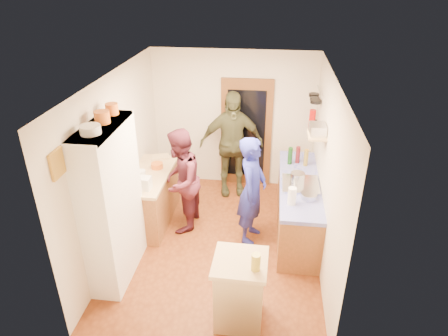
% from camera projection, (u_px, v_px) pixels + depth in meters
% --- Properties ---
extents(floor, '(3.00, 4.00, 0.02)m').
position_uv_depth(floor, '(219.00, 242.00, 6.28)').
color(floor, brown).
rests_on(floor, ground).
extents(ceiling, '(3.00, 4.00, 0.02)m').
position_uv_depth(ceiling, '(218.00, 77.00, 5.09)').
color(ceiling, silver).
rests_on(ceiling, ground).
extents(wall_back, '(3.00, 0.02, 2.60)m').
position_uv_depth(wall_back, '(233.00, 120.00, 7.46)').
color(wall_back, beige).
rests_on(wall_back, ground).
extents(wall_front, '(3.00, 0.02, 2.60)m').
position_uv_depth(wall_front, '(191.00, 261.00, 3.91)').
color(wall_front, beige).
rests_on(wall_front, ground).
extents(wall_left, '(0.02, 4.00, 2.60)m').
position_uv_depth(wall_left, '(117.00, 163.00, 5.86)').
color(wall_left, beige).
rests_on(wall_left, ground).
extents(wall_right, '(0.02, 4.00, 2.60)m').
position_uv_depth(wall_right, '(327.00, 175.00, 5.52)').
color(wall_right, beige).
rests_on(wall_right, ground).
extents(door_frame, '(0.95, 0.06, 2.10)m').
position_uv_depth(door_frame, '(246.00, 134.00, 7.51)').
color(door_frame, brown).
rests_on(door_frame, ground).
extents(door_glass, '(0.70, 0.02, 1.70)m').
position_uv_depth(door_glass, '(246.00, 134.00, 7.48)').
color(door_glass, black).
rests_on(door_glass, door_frame).
extents(hutch_body, '(0.40, 1.20, 2.20)m').
position_uv_depth(hutch_body, '(112.00, 204.00, 5.22)').
color(hutch_body, white).
rests_on(hutch_body, ground).
extents(hutch_top_shelf, '(0.40, 1.14, 0.04)m').
position_uv_depth(hutch_top_shelf, '(101.00, 127.00, 4.72)').
color(hutch_top_shelf, white).
rests_on(hutch_top_shelf, hutch_body).
extents(plate_stack, '(0.24, 0.24, 0.10)m').
position_uv_depth(plate_stack, '(90.00, 130.00, 4.46)').
color(plate_stack, white).
rests_on(plate_stack, hutch_top_shelf).
extents(orange_pot_a, '(0.19, 0.19, 0.15)m').
position_uv_depth(orange_pot_a, '(102.00, 117.00, 4.75)').
color(orange_pot_a, orange).
rests_on(orange_pot_a, hutch_top_shelf).
extents(orange_pot_b, '(0.16, 0.16, 0.14)m').
position_uv_depth(orange_pot_b, '(112.00, 109.00, 5.03)').
color(orange_pot_b, orange).
rests_on(orange_pot_b, hutch_top_shelf).
extents(left_counter_base, '(0.60, 1.40, 0.85)m').
position_uv_depth(left_counter_base, '(151.00, 199.00, 6.62)').
color(left_counter_base, '#9E5C31').
rests_on(left_counter_base, ground).
extents(left_counter_top, '(0.64, 1.44, 0.05)m').
position_uv_depth(left_counter_top, '(149.00, 175.00, 6.41)').
color(left_counter_top, '#D8BC82').
rests_on(left_counter_top, left_counter_base).
extents(toaster, '(0.26, 0.18, 0.19)m').
position_uv_depth(toaster, '(142.00, 183.00, 5.93)').
color(toaster, white).
rests_on(toaster, left_counter_top).
extents(kettle, '(0.16, 0.16, 0.16)m').
position_uv_depth(kettle, '(141.00, 175.00, 6.18)').
color(kettle, white).
rests_on(kettle, left_counter_top).
extents(orange_bowl, '(0.22, 0.22, 0.09)m').
position_uv_depth(orange_bowl, '(157.00, 166.00, 6.56)').
color(orange_bowl, orange).
rests_on(orange_bowl, left_counter_top).
extents(chopping_board, '(0.35, 0.30, 0.02)m').
position_uv_depth(chopping_board, '(160.00, 157.00, 6.94)').
color(chopping_board, '#D8BC82').
rests_on(chopping_board, left_counter_top).
extents(right_counter_base, '(0.60, 2.20, 0.84)m').
position_uv_depth(right_counter_base, '(297.00, 207.00, 6.40)').
color(right_counter_base, '#9E5C31').
rests_on(right_counter_base, ground).
extents(right_counter_top, '(0.62, 2.22, 0.06)m').
position_uv_depth(right_counter_top, '(300.00, 183.00, 6.19)').
color(right_counter_top, '#0D10B2').
rests_on(right_counter_top, right_counter_base).
extents(hob, '(0.55, 0.58, 0.04)m').
position_uv_depth(hob, '(300.00, 184.00, 6.05)').
color(hob, silver).
rests_on(hob, right_counter_top).
extents(pot_on_hob, '(0.21, 0.21, 0.14)m').
position_uv_depth(pot_on_hob, '(297.00, 177.00, 6.07)').
color(pot_on_hob, silver).
rests_on(pot_on_hob, hob).
extents(bottle_a, '(0.10, 0.10, 0.30)m').
position_uv_depth(bottle_a, '(290.00, 156.00, 6.65)').
color(bottle_a, '#143F14').
rests_on(bottle_a, right_counter_top).
extents(bottle_b, '(0.08, 0.08, 0.29)m').
position_uv_depth(bottle_b, '(298.00, 155.00, 6.69)').
color(bottle_b, '#591419').
rests_on(bottle_b, right_counter_top).
extents(bottle_c, '(0.08, 0.08, 0.29)m').
position_uv_depth(bottle_c, '(306.00, 158.00, 6.60)').
color(bottle_c, olive).
rests_on(bottle_c, right_counter_top).
extents(paper_towel, '(0.15, 0.15, 0.25)m').
position_uv_depth(paper_towel, '(292.00, 196.00, 5.54)').
color(paper_towel, white).
rests_on(paper_towel, right_counter_top).
extents(mixing_bowl, '(0.27, 0.27, 0.09)m').
position_uv_depth(mixing_bowl, '(309.00, 196.00, 5.70)').
color(mixing_bowl, silver).
rests_on(mixing_bowl, right_counter_top).
extents(island_base, '(0.56, 0.56, 0.86)m').
position_uv_depth(island_base, '(240.00, 292.00, 4.73)').
color(island_base, '#D8BC82').
rests_on(island_base, ground).
extents(island_top, '(0.63, 0.63, 0.05)m').
position_uv_depth(island_top, '(240.00, 262.00, 4.52)').
color(island_top, '#D8BC82').
rests_on(island_top, island_base).
extents(cutting_board, '(0.36, 0.29, 0.02)m').
position_uv_depth(cutting_board, '(236.00, 258.00, 4.57)').
color(cutting_board, white).
rests_on(cutting_board, island_top).
extents(oil_jar, '(0.10, 0.10, 0.20)m').
position_uv_depth(oil_jar, '(256.00, 262.00, 4.33)').
color(oil_jar, '#AD9E2D').
rests_on(oil_jar, island_top).
extents(pan_rail, '(0.02, 0.65, 0.02)m').
position_uv_depth(pan_rail, '(319.00, 91.00, 6.53)').
color(pan_rail, silver).
rests_on(pan_rail, wall_right).
extents(pan_hang_a, '(0.18, 0.18, 0.05)m').
position_uv_depth(pan_hang_a, '(316.00, 102.00, 6.44)').
color(pan_hang_a, black).
rests_on(pan_hang_a, pan_rail).
extents(pan_hang_b, '(0.16, 0.16, 0.05)m').
position_uv_depth(pan_hang_b, '(315.00, 99.00, 6.63)').
color(pan_hang_b, black).
rests_on(pan_hang_b, pan_rail).
extents(pan_hang_c, '(0.17, 0.17, 0.05)m').
position_uv_depth(pan_hang_c, '(314.00, 95.00, 6.80)').
color(pan_hang_c, black).
rests_on(pan_hang_c, pan_rail).
extents(wall_shelf, '(0.26, 0.42, 0.03)m').
position_uv_depth(wall_shelf, '(317.00, 135.00, 5.75)').
color(wall_shelf, '#D8BC82').
rests_on(wall_shelf, wall_right).
extents(radio, '(0.24, 0.31, 0.15)m').
position_uv_depth(radio, '(318.00, 129.00, 5.71)').
color(radio, silver).
rests_on(radio, wall_shelf).
extents(ext_bracket, '(0.06, 0.10, 0.04)m').
position_uv_depth(ext_bracket, '(315.00, 122.00, 6.96)').
color(ext_bracket, black).
rests_on(ext_bracket, wall_right).
extents(fire_extinguisher, '(0.11, 0.11, 0.32)m').
position_uv_depth(fire_extinguisher, '(312.00, 119.00, 6.94)').
color(fire_extinguisher, red).
rests_on(fire_extinguisher, wall_right).
extents(picture_frame, '(0.03, 0.25, 0.30)m').
position_uv_depth(picture_frame, '(57.00, 164.00, 4.14)').
color(picture_frame, gold).
rests_on(picture_frame, wall_left).
extents(person_hob, '(0.53, 0.70, 1.72)m').
position_uv_depth(person_hob, '(254.00, 192.00, 5.97)').
color(person_hob, navy).
rests_on(person_hob, ground).
extents(person_left, '(0.70, 0.87, 1.71)m').
position_uv_depth(person_left, '(183.00, 180.00, 6.30)').
color(person_left, '#4D1C29').
rests_on(person_left, ground).
extents(person_back, '(1.23, 0.73, 1.97)m').
position_uv_depth(person_back, '(232.00, 144.00, 7.23)').
color(person_back, '#414228').
rests_on(person_back, ground).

